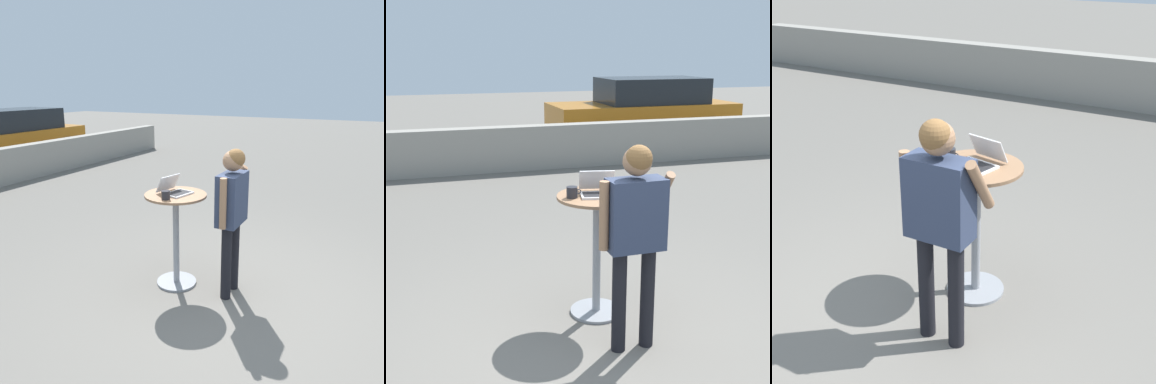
# 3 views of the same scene
# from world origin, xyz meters

# --- Properties ---
(ground_plane) EXTENTS (50.00, 50.00, 0.00)m
(ground_plane) POSITION_xyz_m (0.00, 0.00, 0.00)
(ground_plane) COLOR slate
(pavement_kerb) EXTENTS (17.07, 0.35, 0.84)m
(pavement_kerb) POSITION_xyz_m (0.00, 6.62, 0.42)
(pavement_kerb) COLOR gray
(pavement_kerb) RESTS_ON ground_plane
(cafe_table) EXTENTS (0.68, 0.68, 1.07)m
(cafe_table) POSITION_xyz_m (0.14, 0.74, 0.69)
(cafe_table) COLOR gray
(cafe_table) RESTS_ON ground_plane
(laptop) EXTENTS (0.35, 0.36, 0.19)m
(laptop) POSITION_xyz_m (0.15, 0.76, 1.12)
(laptop) COLOR silver
(laptop) RESTS_ON cafe_table
(coffee_mug) EXTENTS (0.12, 0.09, 0.09)m
(coffee_mug) POSITION_xyz_m (-0.09, 0.73, 1.12)
(coffee_mug) COLOR #232328
(coffee_mug) RESTS_ON cafe_table
(standing_person) EXTENTS (0.57, 0.36, 1.60)m
(standing_person) POSITION_xyz_m (0.21, 0.11, 1.02)
(standing_person) COLOR black
(standing_person) RESTS_ON ground_plane
(parked_car_near_street) EXTENTS (4.43, 1.87, 1.59)m
(parked_car_near_street) POSITION_xyz_m (4.11, 8.56, 0.81)
(parked_car_near_street) COLOR #B76B19
(parked_car_near_street) RESTS_ON ground_plane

